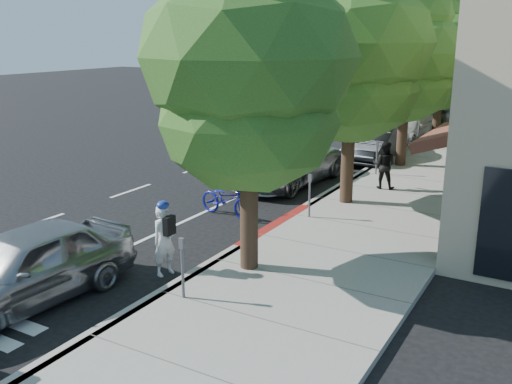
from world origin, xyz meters
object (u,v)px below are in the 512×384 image
Objects in this scene: street_tree_1 at (353,46)px; pedestrian at (384,165)px; street_tree_2 at (408,55)px; street_tree_5 at (484,43)px; street_tree_4 at (467,46)px; silver_suv at (285,164)px; cyclist at (164,241)px; bicycle at (227,199)px; dark_sedan at (375,143)px; dark_suv_far at (433,114)px; near_car_a at (25,266)px; street_tree_3 at (443,47)px; white_pickup at (405,128)px; street_tree_0 at (249,62)px.

pedestrian is at bearing 76.57° from street_tree_1.
street_tree_2 is 0.92× the size of street_tree_5.
street_tree_1 is 1.07× the size of street_tree_4.
silver_suv is 3.24× the size of pedestrian.
street_tree_2 is 4.46× the size of cyclist.
dark_sedan is at bearing 1.81° from bicycle.
cyclist is 4.42m from bicycle.
street_tree_5 is 31.28m from cyclist.
street_tree_1 is 6.02m from street_tree_2.
street_tree_1 is 18.03m from dark_suv_far.
near_car_a reaches higher than bicycle.
street_tree_3 is 1.70× the size of dark_suv_far.
street_tree_1 is at bearing -78.42° from white_pickup.
street_tree_4 is 27.93m from near_car_a.
street_tree_4 is 4.59× the size of cyclist.
cyclist is 14.03m from dark_sedan.
street_tree_0 reaches higher than white_pickup.
cyclist reaches higher than dark_sedan.
street_tree_0 is at bearing -43.33° from cyclist.
pedestrian is at bearing 76.95° from near_car_a.
near_car_a is at bearing 163.70° from cyclist.
bicycle is 0.38× the size of white_pickup.
street_tree_3 is 11.58m from silver_suv.
street_tree_0 reaches higher than near_car_a.
dark_sedan is at bearing -97.27° from street_tree_4.
street_tree_4 is at bearing 90.00° from street_tree_1.
white_pickup is 1.15× the size of dark_suv_far.
street_tree_0 is at bearing -80.76° from white_pickup.
street_tree_1 is 4.90× the size of cyclist.
street_tree_5 is 1.49× the size of silver_suv.
street_tree_1 is 8.28m from dark_sedan.
dark_sedan is 10.47m from dark_suv_far.
street_tree_1 is at bearing -80.32° from dark_sedan.
street_tree_2 is at bearing -37.91° from dark_sedan.
silver_suv is at bearing -97.40° from street_tree_5.
bicycle is at bearing -134.68° from street_tree_1.
street_tree_0 is 4.32m from cyclist.
street_tree_4 is 3.77× the size of bicycle.
street_tree_2 is at bearing 82.88° from near_car_a.
dark_sedan is at bearing 96.13° from street_tree_0.
white_pickup is (1.30, 14.32, 0.24)m from bicycle.
dark_suv_far is (-1.40, -6.50, -3.90)m from street_tree_5.
street_tree_1 is 10.80m from near_car_a.
cyclist is (-1.60, -13.00, -3.65)m from street_tree_2.
pedestrian reaches higher than dark_sedan.
white_pickup is (-1.40, -0.41, -3.88)m from street_tree_3.
street_tree_4 is at bearing 83.37° from silver_suv.
street_tree_3 is at bearing 20.88° from white_pickup.
dark_suv_far is (-1.40, 5.50, -3.87)m from street_tree_3.
street_tree_4 is at bearing -96.20° from pedestrian.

